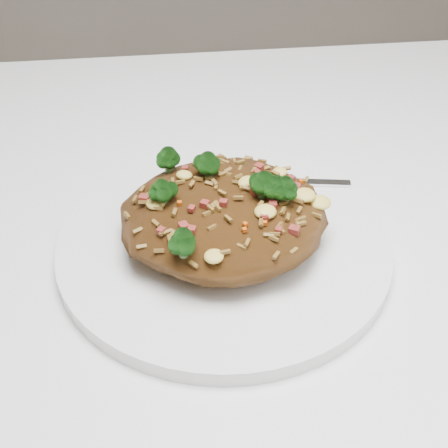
# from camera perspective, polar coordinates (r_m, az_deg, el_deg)

# --- Properties ---
(dining_table) EXTENTS (1.20, 0.80, 0.75)m
(dining_table) POSITION_cam_1_polar(r_m,az_deg,el_deg) (0.59, -5.88, -9.76)
(dining_table) COLOR white
(dining_table) RESTS_ON ground
(plate) EXTENTS (0.28, 0.28, 0.01)m
(plate) POSITION_cam_1_polar(r_m,az_deg,el_deg) (0.52, 0.00, -1.87)
(plate) COLOR white
(plate) RESTS_ON dining_table
(fried_rice) EXTENTS (0.17, 0.15, 0.07)m
(fried_rice) POSITION_cam_1_polar(r_m,az_deg,el_deg) (0.50, -0.02, 1.47)
(fried_rice) COLOR brown
(fried_rice) RESTS_ON plate
(fork) EXTENTS (0.16, 0.04, 0.00)m
(fork) POSITION_cam_1_polar(r_m,az_deg,el_deg) (0.58, 4.32, 3.92)
(fork) COLOR silver
(fork) RESTS_ON plate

